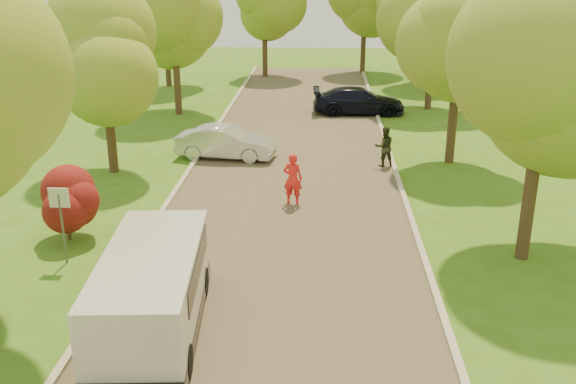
% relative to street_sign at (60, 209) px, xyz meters
% --- Properties ---
extents(ground, '(100.00, 100.00, 0.00)m').
position_rel_street_sign_xyz_m(ground, '(5.80, -4.00, -1.56)').
color(ground, '#3F6317').
rests_on(ground, ground).
extents(road, '(8.00, 60.00, 0.01)m').
position_rel_street_sign_xyz_m(road, '(5.80, 4.00, -1.56)').
color(road, '#4C4438').
rests_on(road, ground).
extents(curb_left, '(0.18, 60.00, 0.12)m').
position_rel_street_sign_xyz_m(curb_left, '(1.75, 4.00, -1.50)').
color(curb_left, '#B2AD9E').
rests_on(curb_left, ground).
extents(curb_right, '(0.18, 60.00, 0.12)m').
position_rel_street_sign_xyz_m(curb_right, '(9.85, 4.00, -1.50)').
color(curb_right, '#B2AD9E').
rests_on(curb_right, ground).
extents(street_sign, '(0.55, 0.06, 2.17)m').
position_rel_street_sign_xyz_m(street_sign, '(0.00, 0.00, 0.00)').
color(street_sign, '#59595E').
rests_on(street_sign, ground).
extents(red_shrub, '(1.70, 1.70, 1.95)m').
position_rel_street_sign_xyz_m(red_shrub, '(-0.50, 1.50, -0.47)').
color(red_shrub, '#382619').
rests_on(red_shrub, ground).
extents(tree_l_midb, '(4.30, 4.20, 6.62)m').
position_rel_street_sign_xyz_m(tree_l_midb, '(-1.01, 8.00, 3.02)').
color(tree_l_midb, '#382619').
rests_on(tree_l_midb, ground).
extents(tree_l_far, '(4.92, 4.80, 7.79)m').
position_rel_street_sign_xyz_m(tree_l_far, '(-0.59, 18.00, 3.90)').
color(tree_l_far, '#382619').
rests_on(tree_l_far, ground).
extents(tree_r_mida, '(5.13, 5.00, 7.95)m').
position_rel_street_sign_xyz_m(tree_r_mida, '(12.82, 1.00, 3.97)').
color(tree_r_mida, '#382619').
rests_on(tree_r_mida, ground).
extents(tree_r_midb, '(4.51, 4.40, 7.01)m').
position_rel_street_sign_xyz_m(tree_r_midb, '(12.40, 10.00, 3.32)').
color(tree_r_midb, '#382619').
rests_on(tree_r_midb, ground).
extents(tree_r_far, '(5.33, 5.20, 8.34)m').
position_rel_street_sign_xyz_m(tree_r_far, '(13.03, 20.00, 4.27)').
color(tree_r_far, '#382619').
rests_on(tree_r_far, ground).
extents(tree_bg_a, '(5.12, 5.00, 7.72)m').
position_rel_street_sign_xyz_m(tree_bg_a, '(-2.98, 26.00, 3.75)').
color(tree_bg_a, '#382619').
rests_on(tree_bg_a, ground).
extents(tree_bg_c, '(4.92, 4.80, 7.33)m').
position_rel_street_sign_xyz_m(tree_bg_c, '(3.01, 30.00, 3.46)').
color(tree_bg_c, '#382619').
rests_on(tree_bg_c, ground).
extents(minivan, '(2.42, 5.29, 1.92)m').
position_rel_street_sign_xyz_m(minivan, '(3.30, -3.26, -0.55)').
color(minivan, silver).
rests_on(minivan, ground).
extents(silver_sedan, '(4.25, 1.95, 1.35)m').
position_rel_street_sign_xyz_m(silver_sedan, '(2.95, 10.05, -0.89)').
color(silver_sedan, silver).
rests_on(silver_sedan, ground).
extents(dark_sedan, '(4.96, 2.14, 1.42)m').
position_rel_street_sign_xyz_m(dark_sedan, '(8.87, 18.62, -0.85)').
color(dark_sedan, black).
rests_on(dark_sedan, ground).
extents(person_striped, '(0.72, 0.55, 1.80)m').
position_rel_street_sign_xyz_m(person_striped, '(6.00, 4.83, -0.67)').
color(person_striped, red).
rests_on(person_striped, ground).
extents(person_olive, '(0.90, 0.77, 1.63)m').
position_rel_street_sign_xyz_m(person_olive, '(9.45, 9.29, -0.75)').
color(person_olive, '#2A311D').
rests_on(person_olive, ground).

